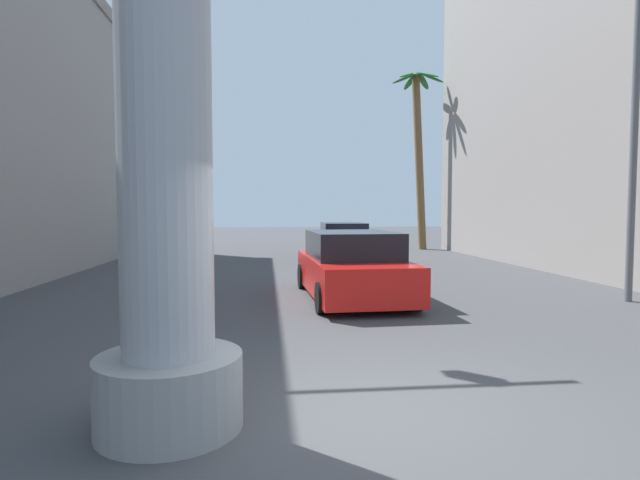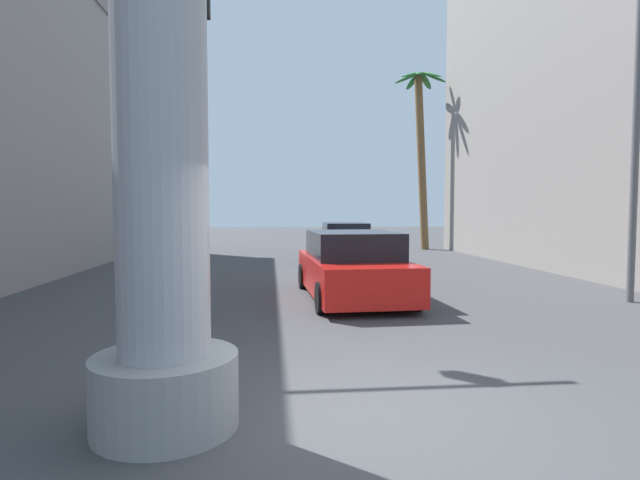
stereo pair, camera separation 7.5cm
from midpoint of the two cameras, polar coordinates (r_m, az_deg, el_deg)
name	(u,v)px [view 2 (the right image)]	position (r m, az deg, el deg)	size (l,w,h in m)	color
ground_plane	(304,279)	(15.06, -1.67, -4.43)	(93.06, 93.06, 0.00)	#424244
street_lamp	(618,94)	(13.08, 31.05, 14.14)	(2.94, 0.28, 7.56)	#59595E
traffic_light_mast	(14,67)	(10.20, -31.39, 16.52)	(5.80, 0.32, 6.28)	#333333
car_lead	(353,267)	(11.65, 3.92, -3.08)	(2.32, 4.77, 1.56)	black
car_far	(345,243)	(19.92, 2.98, -0.38)	(2.03, 4.73, 1.56)	black
palm_tree_far_left	(127,170)	(24.73, -21.15, 7.51)	(3.27, 3.30, 6.58)	brown
palm_tree_far_right	(421,145)	(27.08, 11.57, 10.60)	(2.63, 2.68, 9.25)	brown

